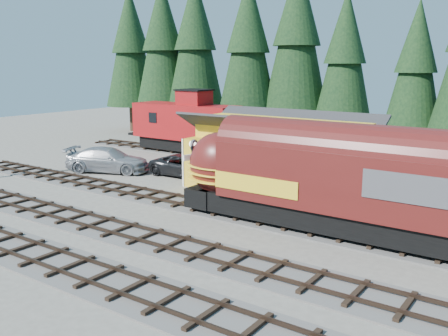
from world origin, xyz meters
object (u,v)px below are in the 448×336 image
Objects in this scene: caboose at (186,124)px; pickup_truck_b at (108,160)px; pickup_truck_a at (187,166)px; depot at (280,147)px; locomotive at (309,182)px.

pickup_truck_b is (0.27, -10.22, -1.83)m from caboose.
pickup_truck_b reaches higher than pickup_truck_a.
depot is 16.15m from caboose.
caboose is 1.64× the size of pickup_truck_b.
caboose is at bearing 144.44° from locomotive.
locomotive is at bearing -50.92° from depot.
caboose is at bearing -21.78° from pickup_truck_b.
locomotive is 2.69× the size of pickup_truck_a.
locomotive is 2.38× the size of pickup_truck_b.
depot reaches higher than pickup_truck_a.
pickup_truck_a is (6.48, -7.89, -1.98)m from caboose.
locomotive reaches higher than pickup_truck_a.
pickup_truck_a is 0.88× the size of pickup_truck_b.
pickup_truck_b is at bearing -169.04° from depot.
depot is 1.16× the size of caboose.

